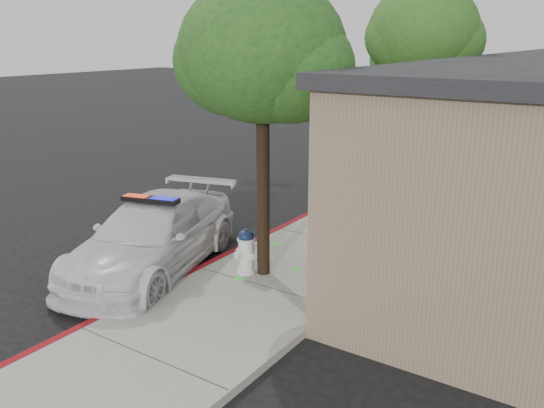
{
  "coord_description": "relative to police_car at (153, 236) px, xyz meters",
  "views": [
    {
      "loc": [
        7.32,
        -8.15,
        4.73
      ],
      "look_at": [
        0.81,
        1.58,
        1.25
      ],
      "focal_mm": 37.3,
      "sensor_mm": 36.0,
      "label": 1
    }
  ],
  "objects": [
    {
      "name": "police_car",
      "position": [
        0.0,
        0.0,
        0.0
      ],
      "size": [
        3.35,
        5.46,
        1.6
      ],
      "rotation": [
        0.0,
        0.0,
        0.27
      ],
      "color": "white",
      "rests_on": "ground"
    },
    {
      "name": "street_tree_mid",
      "position": [
        2.3,
        9.07,
        4.04
      ],
      "size": [
        3.39,
        3.22,
        6.14
      ],
      "rotation": [
        0.0,
        0.0,
        -0.04
      ],
      "color": "black",
      "rests_on": "sidewalk"
    },
    {
      "name": "fire_hydrant",
      "position": [
        1.92,
        0.66,
        -0.13
      ],
      "size": [
        0.54,
        0.47,
        0.93
      ],
      "rotation": [
        0.0,
        0.0,
        -0.25
      ],
      "color": "white",
      "rests_on": "sidewalk"
    },
    {
      "name": "sidewalk",
      "position": [
        2.5,
        3.33,
        -0.67
      ],
      "size": [
        3.2,
        60.0,
        0.15
      ],
      "primitive_type": "cube",
      "color": "gray",
      "rests_on": "ground"
    },
    {
      "name": "street_tree_near",
      "position": [
        2.22,
        0.84,
        3.62
      ],
      "size": [
        3.39,
        3.08,
        5.65
      ],
      "rotation": [
        0.0,
        0.0,
        -0.4
      ],
      "color": "black",
      "rests_on": "sidewalk"
    },
    {
      "name": "ground",
      "position": [
        0.9,
        0.33,
        -0.74
      ],
      "size": [
        120.0,
        120.0,
        0.0
      ],
      "primitive_type": "plane",
      "color": "black",
      "rests_on": "ground"
    },
    {
      "name": "street_tree_far",
      "position": [
        1.64,
        10.34,
        3.31
      ],
      "size": [
        2.86,
        2.77,
        5.19
      ],
      "rotation": [
        0.0,
        0.0,
        0.09
      ],
      "color": "black",
      "rests_on": "sidewalk"
    },
    {
      "name": "red_curb",
      "position": [
        0.96,
        3.33,
        -0.66
      ],
      "size": [
        0.14,
        60.0,
        0.16
      ],
      "primitive_type": "cube",
      "color": "maroon",
      "rests_on": "ground"
    }
  ]
}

